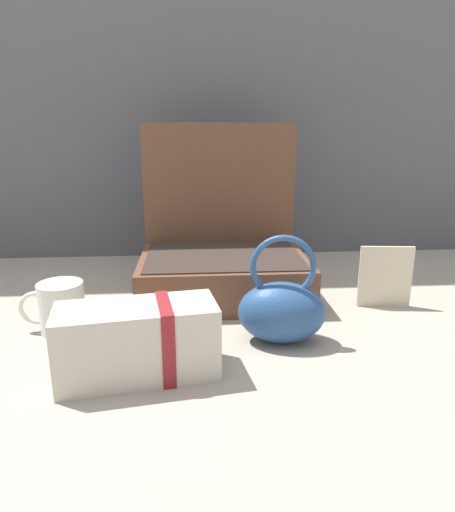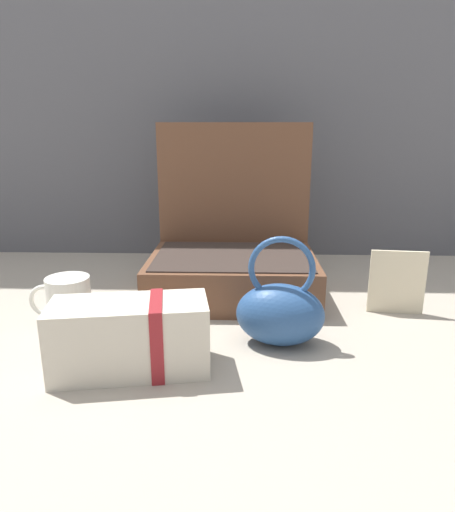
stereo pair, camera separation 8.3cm
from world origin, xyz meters
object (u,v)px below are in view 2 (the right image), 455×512
(teal_pouch_handbag, at_px, (280,311))
(cream_toiletry_bag, at_px, (132,337))
(info_card_left, at_px, (397,282))
(open_suitcase, at_px, (233,256))
(coffee_mug, at_px, (68,301))

(teal_pouch_handbag, relative_size, cream_toiletry_bag, 0.78)
(teal_pouch_handbag, relative_size, info_card_left, 1.48)
(open_suitcase, bearing_deg, cream_toiletry_bag, -112.18)
(open_suitcase, bearing_deg, coffee_mug, -148.15)
(coffee_mug, bearing_deg, teal_pouch_handbag, -10.31)
(cream_toiletry_bag, bearing_deg, teal_pouch_handbag, 22.40)
(cream_toiletry_bag, bearing_deg, coffee_mug, 134.09)
(teal_pouch_handbag, distance_m, cream_toiletry_bag, 0.26)
(coffee_mug, bearing_deg, cream_toiletry_bag, -45.91)
(open_suitcase, bearing_deg, teal_pouch_handbag, -71.97)
(cream_toiletry_bag, height_order, coffee_mug, cream_toiletry_bag)
(cream_toiletry_bag, distance_m, info_card_left, 0.56)
(coffee_mug, height_order, info_card_left, info_card_left)
(cream_toiletry_bag, relative_size, coffee_mug, 2.10)
(teal_pouch_handbag, height_order, info_card_left, teal_pouch_handbag)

